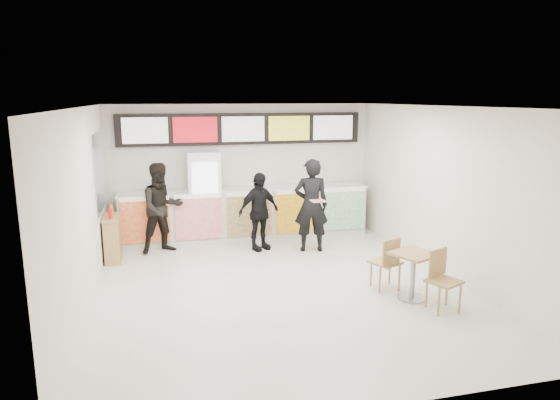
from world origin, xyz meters
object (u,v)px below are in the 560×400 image
object	(u,v)px
service_counter	(246,213)
customer_main	(311,205)
condiment_ledge	(113,238)
cafe_table	(413,267)
drinks_fridge	(204,197)
customer_left	(162,208)
customer_mid	(259,212)

from	to	relation	value
service_counter	customer_main	bearing A→B (deg)	-48.07
condiment_ledge	cafe_table	bearing A→B (deg)	-33.78
customer_main	cafe_table	size ratio (longest dim) A/B	1.22
drinks_fridge	cafe_table	xyz separation A→B (m)	(2.86, -4.10, -0.47)
customer_left	cafe_table	world-z (taller)	customer_left
customer_left	cafe_table	xyz separation A→B (m)	(3.78, -3.49, -0.40)
drinks_fridge	condiment_ledge	distance (m)	2.17
cafe_table	customer_main	bearing A→B (deg)	81.92
cafe_table	condiment_ledge	world-z (taller)	condiment_ledge
customer_main	customer_left	size ratio (longest dim) A/B	1.04
drinks_fridge	cafe_table	distance (m)	5.02
customer_main	cafe_table	xyz separation A→B (m)	(0.79, -2.83, -0.44)
service_counter	customer_main	distance (m)	1.73
service_counter	cafe_table	size ratio (longest dim) A/B	3.49
condiment_ledge	customer_left	bearing A→B (deg)	18.30
drinks_fridge	cafe_table	world-z (taller)	drinks_fridge
condiment_ledge	service_counter	bearing A→B (deg)	17.99
customer_mid	customer_left	bearing A→B (deg)	147.38
drinks_fridge	customer_left	bearing A→B (deg)	-146.35
service_counter	customer_left	xyz separation A→B (m)	(-1.86, -0.60, 0.35)
customer_main	condiment_ledge	world-z (taller)	customer_main
customer_mid	cafe_table	bearing A→B (deg)	-83.17
service_counter	condiment_ledge	bearing A→B (deg)	-162.01
customer_left	cafe_table	size ratio (longest dim) A/B	1.17
service_counter	customer_mid	world-z (taller)	customer_mid
drinks_fridge	customer_mid	size ratio (longest dim) A/B	1.22
drinks_fridge	condiment_ledge	world-z (taller)	drinks_fridge
cafe_table	condiment_ledge	distance (m)	5.70
customer_mid	condiment_ledge	world-z (taller)	customer_mid
drinks_fridge	customer_mid	bearing A→B (deg)	-42.33
condiment_ledge	customer_mid	bearing A→B (deg)	-0.15
customer_left	customer_mid	size ratio (longest dim) A/B	1.13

